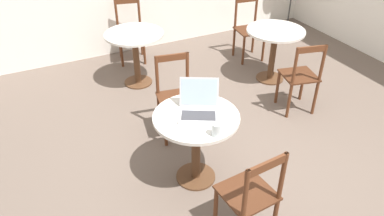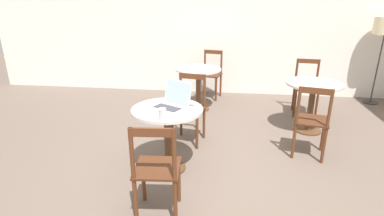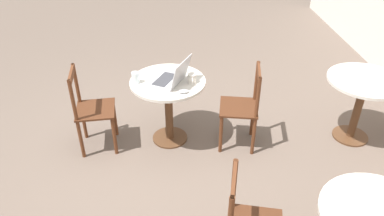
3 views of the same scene
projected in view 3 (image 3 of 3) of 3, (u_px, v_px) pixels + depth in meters
The scene contains 9 objects.
ground_plane at pixel (155, 166), 3.73m from camera, with size 16.00×16.00×0.00m, color #66564C.
cafe_table_near at pixel (168, 94), 3.80m from camera, with size 0.76×0.76×0.72m.
cafe_table_far at pixel (362, 93), 3.82m from camera, with size 0.76×0.76×0.72m.
chair_near_front at pixel (91, 110), 3.76m from camera, with size 0.41×0.41×0.90m.
chair_near_back at pixel (243, 108), 3.79m from camera, with size 0.44×0.44×0.90m.
laptop at pixel (171, 78), 3.65m from camera, with size 0.46×0.45×0.27m.
mouse at pixel (184, 91), 3.50m from camera, with size 0.06×0.10×0.03m.
mug at pixel (192, 78), 3.65m from camera, with size 0.12×0.08×0.10m.
drinking_glass at pixel (135, 78), 3.64m from camera, with size 0.08×0.08×0.11m.
Camera 3 is at (2.83, 0.16, 2.52)m, focal length 35.00 mm.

